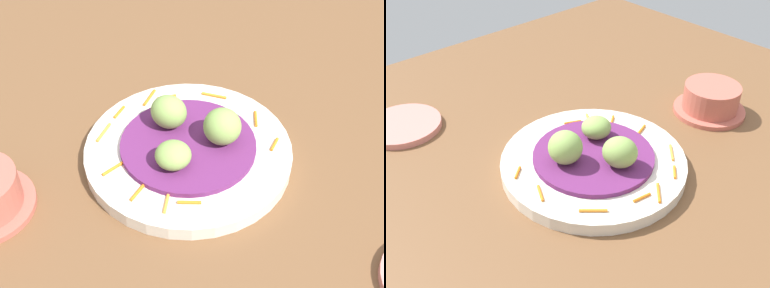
# 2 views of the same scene
# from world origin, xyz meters

# --- Properties ---
(table_surface) EXTENTS (1.10, 1.10, 0.02)m
(table_surface) POSITION_xyz_m (0.00, 0.00, 0.01)
(table_surface) COLOR brown
(table_surface) RESTS_ON ground
(main_plate) EXTENTS (0.27, 0.27, 0.02)m
(main_plate) POSITION_xyz_m (0.02, 0.03, 0.03)
(main_plate) COLOR silver
(main_plate) RESTS_ON table_surface
(cabbage_bed) EXTENTS (0.17, 0.17, 0.01)m
(cabbage_bed) POSITION_xyz_m (0.02, 0.03, 0.04)
(cabbage_bed) COLOR #60235B
(cabbage_bed) RESTS_ON main_plate
(carrot_garnish) EXTENTS (0.22, 0.23, 0.00)m
(carrot_garnish) POSITION_xyz_m (0.00, 0.01, 0.04)
(carrot_garnish) COLOR orange
(carrot_garnish) RESTS_ON main_plate
(guac_scoop_left) EXTENTS (0.07, 0.07, 0.05)m
(guac_scoop_left) POSITION_xyz_m (0.04, 0.07, 0.07)
(guac_scoop_left) COLOR #84A851
(guac_scoop_left) RESTS_ON cabbage_bed
(guac_scoop_center) EXTENTS (0.06, 0.06, 0.04)m
(guac_scoop_center) POSITION_xyz_m (-0.02, 0.02, 0.07)
(guac_scoop_center) COLOR #84A851
(guac_scoop_center) RESTS_ON cabbage_bed
(guac_scoop_right) EXTENTS (0.06, 0.06, 0.03)m
(guac_scoop_right) POSITION_xyz_m (0.05, -0.01, 0.06)
(guac_scoop_right) COLOR #84A851
(guac_scoop_right) RESTS_ON cabbage_bed
(side_plate_small) EXTENTS (0.12, 0.12, 0.01)m
(side_plate_small) POSITION_xyz_m (0.31, 0.19, 0.03)
(side_plate_small) COLOR tan
(side_plate_small) RESTS_ON table_surface
(terracotta_bowl) EXTENTS (0.12, 0.12, 0.05)m
(terracotta_bowl) POSITION_xyz_m (0.00, -0.23, 0.04)
(terracotta_bowl) COLOR #B75B4C
(terracotta_bowl) RESTS_ON table_surface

